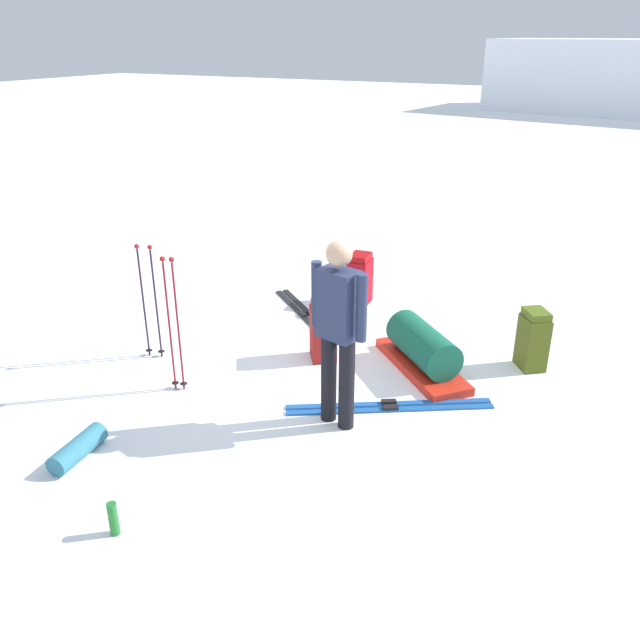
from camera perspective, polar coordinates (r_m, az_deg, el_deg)
ground_plane at (r=6.49m, az=0.00°, el=-5.65°), size 80.00×80.00×0.00m
skier_standing at (r=5.44m, az=1.62°, el=-0.50°), size 0.56×0.29×1.70m
ski_pair_near at (r=8.01m, az=-1.19°, el=0.44°), size 1.49×1.27×0.05m
ski_pair_far at (r=6.13m, az=6.15°, el=-7.59°), size 1.75×1.15×0.05m
backpack_large_dark at (r=8.30m, az=3.51°, el=3.59°), size 0.29×0.35×0.66m
backpack_bright at (r=6.86m, az=0.28°, el=-0.96°), size 0.39×0.41×0.65m
backpack_small_spare at (r=7.02m, az=18.21°, el=-1.67°), size 0.37×0.39×0.64m
ski_poles_planted_near at (r=6.23m, az=-12.81°, el=0.13°), size 0.15×0.09×1.37m
ski_poles_planted_far at (r=6.98m, az=-14.82°, el=2.07°), size 0.20×0.11×1.26m
gear_sled at (r=6.74m, az=9.02°, el=-2.63°), size 1.28×1.23×0.49m
sleeping_mat_rolled at (r=5.76m, az=-20.52°, el=-10.55°), size 0.25×0.57×0.18m
thermos_bottle at (r=4.90m, az=-17.72°, el=-16.32°), size 0.07×0.07×0.26m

